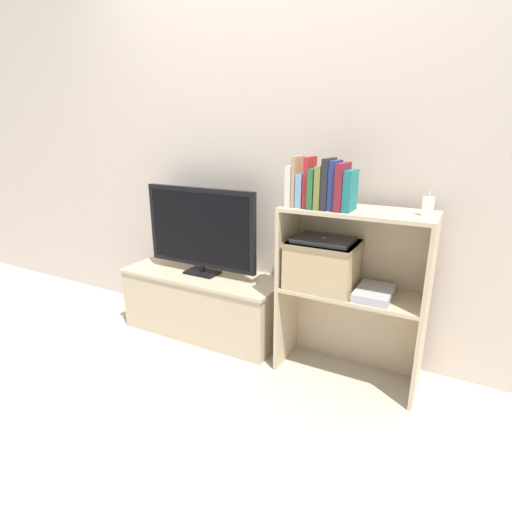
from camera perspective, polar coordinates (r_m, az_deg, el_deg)
The scene contains 20 objects.
ground_plane at distance 2.52m, azimuth -1.82°, elevation -14.71°, with size 16.00×16.00×0.00m, color #BCB2A3.
wall_back at distance 2.52m, azimuth 3.02°, elevation 14.26°, with size 10.00×0.05×2.40m.
tv_stand at distance 2.77m, azimuth -7.48°, elevation -6.63°, with size 1.11×0.42×0.43m.
tv at distance 2.60m, azimuth -7.95°, elevation 3.81°, with size 0.80×0.14×0.57m.
bookshelf_lower_tier at distance 2.35m, azimuth 13.54°, elevation -8.80°, with size 0.77×0.33×0.51m.
bookshelf_upper_tier at distance 2.19m, azimuth 14.41°, elevation 2.49°, with size 0.77×0.33×0.45m.
book_ivory at distance 2.13m, azimuth 5.20°, elevation 9.95°, with size 0.03×0.13×0.21m.
book_tan at distance 2.12m, azimuth 5.96°, elevation 10.55°, with size 0.02×0.13×0.26m.
book_skyblue at distance 2.11m, azimuth 6.68°, elevation 9.32°, with size 0.03×0.13×0.17m.
book_crimson at distance 2.09m, azimuth 7.65°, elevation 10.39°, with size 0.03×0.13×0.26m.
book_forest at distance 2.08m, azimuth 8.43°, elevation 9.57°, with size 0.03×0.16×0.20m.
book_olive at distance 2.07m, azimuth 9.37°, elevation 9.69°, with size 0.03×0.16×0.22m.
book_charcoal at distance 2.06m, azimuth 10.29°, elevation 10.10°, with size 0.03×0.15×0.25m.
book_navy at distance 2.05m, azimuth 11.19°, elevation 9.89°, with size 0.03×0.13×0.24m.
book_maroon at distance 2.04m, azimuth 12.23°, elevation 9.64°, with size 0.04×0.15×0.23m.
book_teal at distance 2.03m, azimuth 13.32°, elevation 9.07°, with size 0.04×0.15×0.20m.
baby_monitor at distance 2.03m, azimuth 23.36°, elevation 6.55°, with size 0.05×0.04×0.12m.
storage_basket_left at distance 2.20m, azimuth 9.49°, elevation -0.95°, with size 0.37×0.29×0.26m.
laptop at distance 2.16m, azimuth 9.66°, elevation 2.31°, with size 0.31×0.22×0.02m.
magazine_stack at distance 2.17m, azimuth 16.55°, elevation -5.09°, with size 0.18×0.26×0.04m.
Camera 1 is at (1.08, -1.84, 1.34)m, focal length 28.00 mm.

